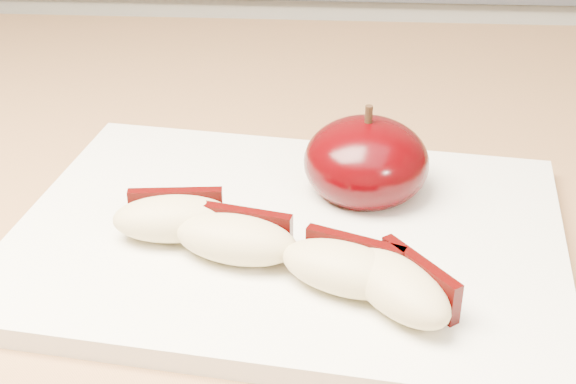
{
  "coord_description": "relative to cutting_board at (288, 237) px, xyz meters",
  "views": [
    {
      "loc": [
        0.02,
        -0.02,
        1.17
      ],
      "look_at": [
        -0.0,
        0.38,
        0.94
      ],
      "focal_mm": 50.0,
      "sensor_mm": 36.0,
      "label": 1
    }
  ],
  "objects": [
    {
      "name": "apple_wedge_d",
      "position": [
        0.06,
        -0.07,
        0.02
      ],
      "size": [
        0.07,
        0.08,
        0.03
      ],
      "rotation": [
        0.0,
        0.0,
        -0.92
      ],
      "color": "tan",
      "rests_on": "cutting_board"
    },
    {
      "name": "apple_wedge_c",
      "position": [
        0.03,
        -0.06,
        0.02
      ],
      "size": [
        0.08,
        0.06,
        0.03
      ],
      "rotation": [
        0.0,
        0.0,
        -0.38
      ],
      "color": "tan",
      "rests_on": "cutting_board"
    },
    {
      "name": "apple_wedge_b",
      "position": [
        -0.03,
        -0.03,
        0.02
      ],
      "size": [
        0.08,
        0.05,
        0.03
      ],
      "rotation": [
        0.0,
        0.0,
        -0.23
      ],
      "color": "tan",
      "rests_on": "cutting_board"
    },
    {
      "name": "apple_wedge_a",
      "position": [
        -0.07,
        -0.01,
        0.02
      ],
      "size": [
        0.07,
        0.04,
        0.03
      ],
      "rotation": [
        0.0,
        0.0,
        0.11
      ],
      "color": "tan",
      "rests_on": "cutting_board"
    },
    {
      "name": "apple_half",
      "position": [
        0.05,
        0.05,
        0.03
      ],
      "size": [
        0.1,
        0.1,
        0.07
      ],
      "rotation": [
        0.0,
        0.0,
        -0.21
      ],
      "color": "#2E0002",
      "rests_on": "cutting_board"
    },
    {
      "name": "back_cabinet",
      "position": [
        0.0,
        0.82,
        -0.44
      ],
      "size": [
        2.4,
        0.62,
        0.94
      ],
      "color": "silver",
      "rests_on": "ground"
    },
    {
      "name": "cutting_board",
      "position": [
        0.0,
        0.0,
        0.0
      ],
      "size": [
        0.35,
        0.28,
        0.01
      ],
      "primitive_type": "cube",
      "rotation": [
        0.0,
        0.0,
        -0.13
      ],
      "color": "silver",
      "rests_on": "island_counter"
    }
  ]
}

